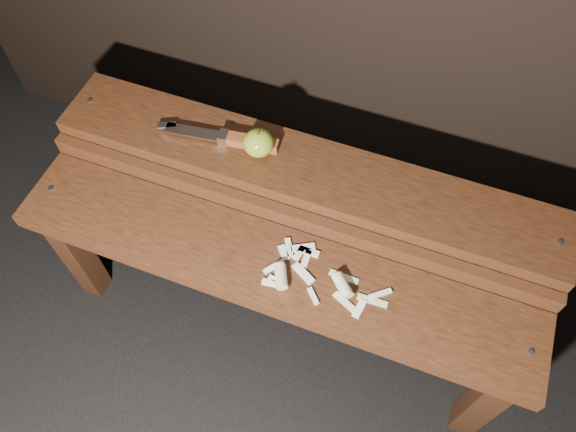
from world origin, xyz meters
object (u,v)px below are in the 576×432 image
(bench_rear_tier, at_px, (304,189))
(bench_front_tier, at_px, (269,281))
(knife, at_px, (237,140))
(apple, at_px, (258,143))

(bench_rear_tier, bearing_deg, bench_front_tier, -90.00)
(bench_rear_tier, distance_m, knife, 0.20)
(apple, relative_size, knife, 0.26)
(bench_front_tier, height_order, apple, apple)
(bench_front_tier, distance_m, apple, 0.31)
(bench_front_tier, bearing_deg, knife, 125.53)
(bench_front_tier, distance_m, knife, 0.33)
(bench_front_tier, height_order, knife, knife)
(bench_front_tier, relative_size, bench_rear_tier, 1.00)
(bench_rear_tier, height_order, apple, apple)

